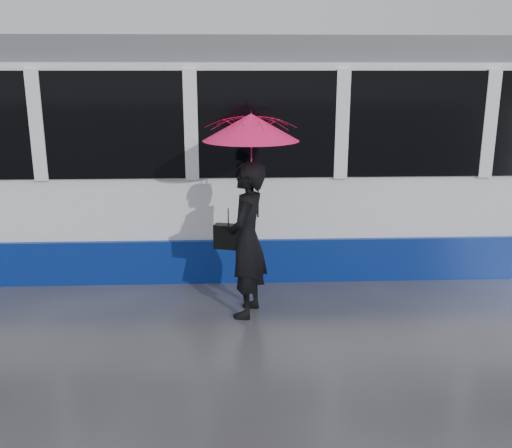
{
  "coord_description": "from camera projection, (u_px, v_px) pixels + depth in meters",
  "views": [
    {
      "loc": [
        -0.65,
        -6.32,
        2.9
      ],
      "look_at": [
        -0.37,
        0.34,
        1.1
      ],
      "focal_mm": 40.0,
      "sensor_mm": 36.0,
      "label": 1
    }
  ],
  "objects": [
    {
      "name": "woman",
      "position": [
        247.0,
        240.0,
        6.79
      ],
      "size": [
        0.63,
        0.79,
        1.88
      ],
      "primitive_type": "imported",
      "rotation": [
        0.0,
        0.0,
        -1.86
      ],
      "color": "black",
      "rests_on": "ground"
    },
    {
      "name": "tram",
      "position": [
        100.0,
        155.0,
        8.76
      ],
      "size": [
        26.0,
        2.56,
        3.35
      ],
      "color": "white",
      "rests_on": "ground"
    },
    {
      "name": "ground",
      "position": [
        287.0,
        319.0,
        6.88
      ],
      "size": [
        90.0,
        90.0,
        0.0
      ],
      "primitive_type": "plane",
      "color": "#2A292E",
      "rests_on": "ground"
    },
    {
      "name": "umbrella",
      "position": [
        251.0,
        146.0,
        6.5
      ],
      "size": [
        1.38,
        1.38,
        1.27
      ],
      "rotation": [
        0.0,
        0.0,
        -0.29
      ],
      "color": "#EA138C",
      "rests_on": "ground"
    },
    {
      "name": "rails",
      "position": [
        273.0,
        254.0,
        9.29
      ],
      "size": [
        34.0,
        1.51,
        0.02
      ],
      "color": "#3F3D38",
      "rests_on": "ground"
    },
    {
      "name": "handbag",
      "position": [
        228.0,
        236.0,
        6.79
      ],
      "size": [
        0.36,
        0.24,
        0.47
      ],
      "rotation": [
        0.0,
        0.0,
        -0.29
      ],
      "color": "black",
      "rests_on": "ground"
    }
  ]
}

